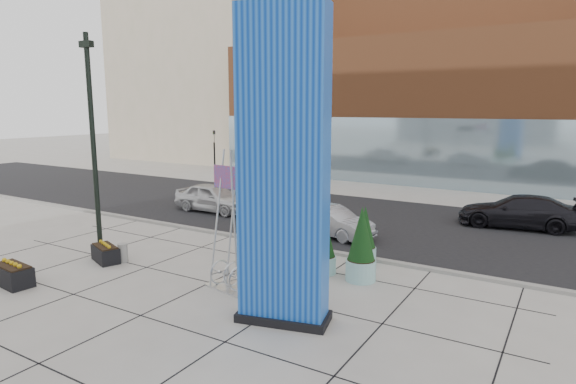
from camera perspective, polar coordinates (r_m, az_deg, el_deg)
The scene contains 20 objects.
ground at distance 17.83m, azimuth -9.59°, elevation -8.99°, with size 160.00×160.00×0.00m, color #9E9991.
street_asphalt at distance 25.93m, azimuth 4.93°, elevation -2.85°, with size 80.00×12.00×0.02m, color black.
curb_edge at distance 20.86m, azimuth -2.40°, elevation -5.87°, with size 80.00×0.30×0.12m, color gray.
tower_podium at distance 40.98m, azimuth 17.04°, elevation 9.21°, with size 34.00×10.00×11.00m, color brown.
tower_glass_front at distance 36.50m, azimuth 14.94°, elevation 4.54°, with size 34.00×0.60×5.00m, color #8CA5B2.
building_beige_left at distance 60.70m, azimuth -7.75°, elevation 20.59°, with size 18.00×20.00×34.00m, color tan.
blue_pylon at distance 12.49m, azimuth -0.55°, elevation 1.96°, with size 2.68×1.66×8.31m.
lamp_post at distance 19.64m, azimuth -21.90°, elevation 2.54°, with size 0.55×0.46×8.44m.
public_art_sculpture at distance 15.48m, azimuth -6.25°, elevation -7.27°, with size 2.13×1.34×4.50m.
concrete_bollard at distance 19.28m, azimuth -18.98°, elevation -6.83°, with size 0.37×0.37×0.71m, color gray.
overhead_street_sign at distance 18.88m, azimuth -2.87°, elevation 2.31°, with size 1.78×0.23×3.77m.
round_planter_east at distance 18.19m, azimuth 9.10°, elevation -5.20°, with size 0.87×0.87×2.18m.
round_planter_mid at distance 16.32m, azimuth 8.69°, elevation -6.32°, with size 1.02×1.02×2.55m.
round_planter_west at distance 16.92m, azimuth 4.26°, elevation -6.22°, with size 0.88×0.88×2.20m.
box_planter_north at distance 19.56m, azimuth -20.82°, elevation -6.74°, with size 1.51×1.12×0.75m.
box_planter_south at distance 18.34m, azimuth -29.82°, elevation -8.43°, with size 1.57×0.90×0.83m.
car_white_west at distance 27.13m, azimuth -8.86°, elevation -0.68°, with size 1.86×4.62×1.57m, color silver.
car_silver_mid at distance 21.83m, azimuth 5.18°, elevation -3.53°, with size 1.42×4.06×1.34m, color #A0A2A8.
car_dark_east at distance 25.77m, azimuth 25.63°, elevation -2.12°, with size 2.21×5.44×1.58m, color black.
traffic_signal at distance 36.24m, azimuth -8.71°, elevation 4.41°, with size 0.15×0.18×4.10m.
Camera 1 is at (11.09, -12.72, 5.76)m, focal length 30.00 mm.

